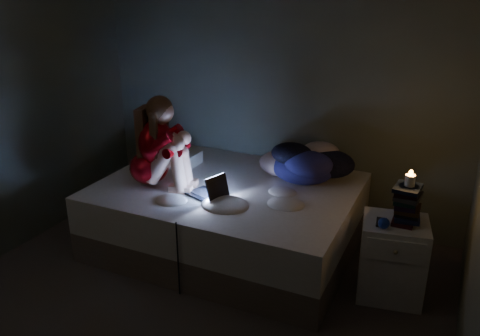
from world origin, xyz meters
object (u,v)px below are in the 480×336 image
Objects in this scene: woman at (148,141)px; phone at (380,221)px; nightstand at (392,259)px; candle at (410,183)px; bed at (228,215)px; laptop at (206,184)px.

woman is 5.62× the size of phone.
candle is at bearing 19.26° from nightstand.
phone is (-0.11, -0.05, 0.31)m from nightstand.
candle is at bearing -4.65° from bed.
bed is 6.85× the size of laptop.
nightstand is (1.47, 0.14, -0.39)m from laptop.
woman is at bearing -174.33° from phone.
bed is 3.49× the size of nightstand.
bed is at bearing 175.35° from candle.
candle reaches higher than laptop.
laptop is 3.88× the size of candle.
bed is 2.70× the size of woman.
phone is at bearing -153.75° from candle.
woman reaches higher than candle.
woman reaches higher than laptop.
bed is 1.60m from candle.
nightstand is 7.62× the size of candle.
woman is 0.61m from laptop.
nightstand is 0.61m from candle.
laptop is at bearing -100.55° from bed.
phone is (-0.16, -0.08, -0.30)m from candle.
bed is 0.49m from laptop.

